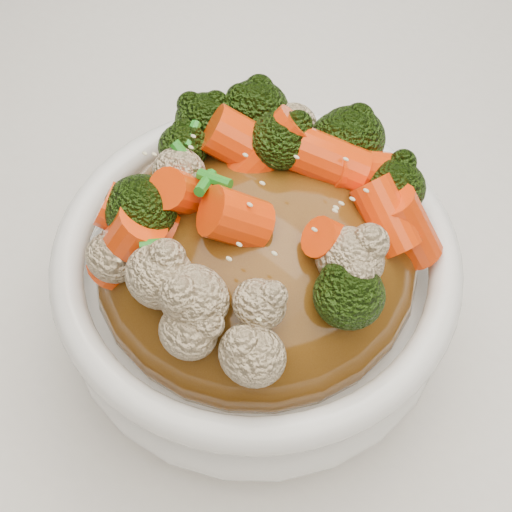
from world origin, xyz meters
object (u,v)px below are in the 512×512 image
Objects in this scene: dining_table at (303,479)px; broccoli at (256,185)px; bowl at (256,288)px; carrots at (256,183)px.

dining_table is 7.22× the size of broccoli.
dining_table is at bearing 65.36° from broccoli.
dining_table is 0.42m from bowl.
dining_table is 5.75× the size of bowl.
carrots is (-0.02, -0.05, 0.50)m from dining_table.
broccoli reaches higher than dining_table.
dining_table is at bearing 65.36° from bowl.
broccoli is (-0.02, -0.05, 0.50)m from dining_table.
bowl is at bearing 0.00° from broccoli.
dining_table is at bearing 65.36° from carrots.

